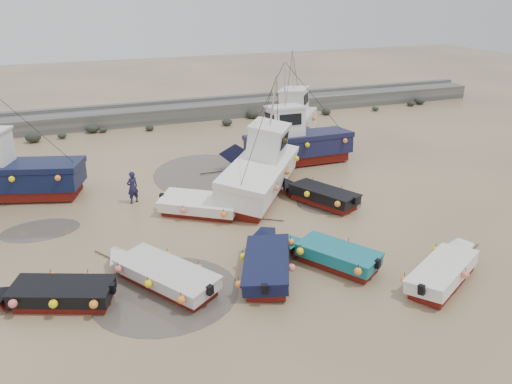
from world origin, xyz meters
TOP-DOWN VIEW (x-y plane):
  - ground at (0.00, 0.00)m, footprint 120.00×120.00m
  - seawall at (0.05, 21.99)m, footprint 60.00×4.92m
  - puddle_a at (-3.77, -2.52)m, footprint 5.39×5.39m
  - puddle_b at (5.70, 2.76)m, footprint 3.44×3.44m
  - puddle_c at (-8.27, 4.46)m, footprint 3.50×3.50m
  - puddle_d at (0.88, 8.74)m, footprint 6.50×6.50m
  - dinghy_0 at (-3.81, -1.81)m, footprint 4.25×5.84m
  - dinghy_1 at (0.30, -2.41)m, footprint 3.35×5.88m
  - dinghy_2 at (2.83, -2.71)m, footprint 3.61×4.93m
  - dinghy_3 at (6.43, -5.34)m, footprint 5.51×3.59m
  - dinghy_4 at (-7.59, -1.87)m, footprint 5.56×2.86m
  - dinghy_5 at (-0.58, 3.51)m, footprint 5.60×4.08m
  - dinghy_6 at (5.11, 2.96)m, footprint 3.40×5.40m
  - cabin_boat_1 at (2.89, 5.54)m, footprint 7.31×9.28m
  - cabin_boat_2 at (6.15, 8.95)m, footprint 9.66×2.88m
  - cabin_boat_3 at (8.63, 13.69)m, footprint 6.33×7.94m
  - person at (-3.81, 6.17)m, footprint 0.74×0.63m

SIDE VIEW (x-z plane):
  - ground at x=0.00m, z-range 0.00..0.00m
  - person at x=-3.81m, z-range -0.85..0.85m
  - puddle_a at x=-3.77m, z-range 0.00..0.01m
  - puddle_b at x=5.70m, z-range 0.00..0.01m
  - puddle_c at x=-8.27m, z-range 0.00..0.01m
  - puddle_d at x=0.88m, z-range 0.00..0.01m
  - dinghy_0 at x=-3.81m, z-range -0.17..1.25m
  - dinghy_5 at x=-0.58m, z-range -0.17..1.26m
  - dinghy_1 at x=0.30m, z-range -0.17..1.26m
  - dinghy_3 at x=6.43m, z-range -0.17..1.26m
  - dinghy_6 at x=5.11m, z-range -0.16..1.26m
  - dinghy_4 at x=-7.59m, z-range -0.16..1.26m
  - dinghy_2 at x=2.83m, z-range -0.15..1.27m
  - seawall at x=0.05m, z-range -0.12..1.38m
  - cabin_boat_1 at x=2.89m, z-range -1.79..4.43m
  - cabin_boat_2 at x=6.15m, z-range -1.75..4.47m
  - cabin_boat_3 at x=8.63m, z-range -1.72..4.50m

